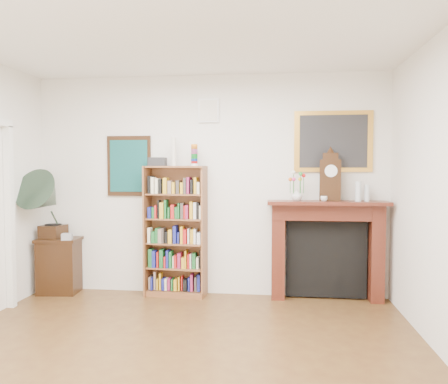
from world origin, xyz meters
name	(u,v)px	position (x,y,z in m)	size (l,w,h in m)	color
room	(157,199)	(0.00, 0.00, 1.40)	(4.51, 5.01, 2.81)	#4D2D17
teal_poster	(129,166)	(-1.05, 2.48, 1.65)	(0.58, 0.04, 0.78)	black
small_picture	(209,111)	(0.00, 2.48, 2.35)	(0.26, 0.04, 0.30)	white
gilt_painting	(333,141)	(1.55, 2.48, 1.95)	(0.95, 0.04, 0.75)	gold
bookshelf	(176,224)	(-0.40, 2.34, 0.92)	(0.78, 0.33, 1.90)	brown
side_cabinet	(59,266)	(-1.94, 2.29, 0.36)	(0.53, 0.38, 0.72)	black
fireplace	(327,241)	(1.48, 2.39, 0.72)	(1.45, 0.36, 1.22)	#43190F
gramophone	(46,200)	(-2.02, 2.15, 1.22)	(0.63, 0.74, 0.89)	black
cd_stack	(67,237)	(-1.76, 2.17, 0.76)	(0.12, 0.12, 0.08)	#B4B5C1
mantel_clock	(330,178)	(1.51, 2.36, 1.50)	(0.26, 0.17, 0.58)	black
flower_vase	(297,195)	(1.11, 2.32, 1.29)	(0.13, 0.13, 0.14)	silver
teacup	(324,199)	(1.43, 2.30, 1.26)	(0.08, 0.08, 0.07)	silver
bottle_left	(358,191)	(1.83, 2.31, 1.34)	(0.07, 0.07, 0.24)	silver
bottle_right	(367,193)	(1.94, 2.35, 1.32)	(0.06, 0.06, 0.20)	silver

